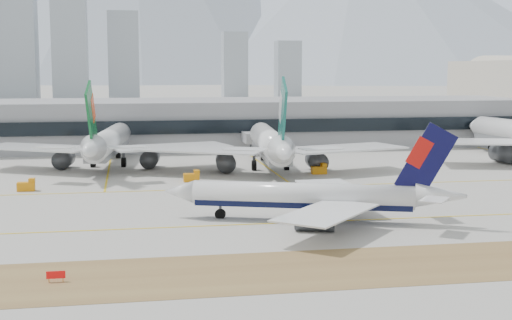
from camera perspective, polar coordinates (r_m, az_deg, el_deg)
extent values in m
plane|color=#AAA69F|center=(121.25, 0.75, -4.60)|extent=(3000.00, 3000.00, 0.00)
cube|color=brown|center=(90.94, 4.63, -8.68)|extent=(360.00, 18.00, 0.06)
cube|color=yellow|center=(116.45, 1.22, -5.09)|extent=(360.00, 0.45, 0.04)
cube|color=yellow|center=(150.29, -1.42, -2.27)|extent=(360.00, 0.45, 0.04)
cylinder|color=white|center=(117.80, 3.72, -2.80)|extent=(35.69, 15.80, 3.98)
cube|color=black|center=(117.99, 3.72, -3.32)|extent=(34.81, 15.00, 1.79)
cone|color=white|center=(121.53, -6.19, -2.52)|extent=(6.57, 5.60, 3.98)
cone|color=white|center=(117.78, 14.58, -2.78)|extent=(8.96, 6.44, 3.98)
cube|color=white|center=(128.43, 6.27, -2.26)|extent=(9.91, 20.04, 0.24)
cube|color=white|center=(122.68, 13.66, -2.21)|extent=(3.67, 5.66, 0.16)
cylinder|color=#3F4247|center=(125.31, 5.24, -3.50)|extent=(6.72, 4.83, 2.99)
cube|color=#3F4247|center=(125.10, 5.24, -2.96)|extent=(2.49, 1.12, 1.39)
cube|color=white|center=(106.74, 5.67, -4.21)|extent=(19.72, 20.69, 0.24)
cube|color=white|center=(112.51, 14.06, -3.08)|extent=(6.20, 6.58, 0.16)
cylinder|color=#3F4247|center=(110.92, 4.72, -4.91)|extent=(6.72, 4.83, 2.99)
cube|color=#3F4247|center=(110.67, 4.72, -4.31)|extent=(2.49, 1.12, 1.39)
cube|color=#09093B|center=(116.74, 13.43, -0.07)|extent=(9.40, 3.59, 12.47)
cube|color=red|center=(116.50, 12.96, 0.59)|extent=(4.34, 1.88, 5.35)
cylinder|color=#3F4247|center=(120.45, -2.88, -4.11)|extent=(0.48, 0.48, 2.39)
cylinder|color=black|center=(120.55, -2.87, -4.34)|extent=(1.92, 1.25, 1.79)
cylinder|color=#3F4247|center=(115.78, 4.09, -4.59)|extent=(0.48, 0.48, 2.39)
cylinder|color=black|center=(115.89, 4.09, -4.83)|extent=(1.92, 1.25, 1.79)
cylinder|color=#3F4247|center=(120.84, 4.31, -4.09)|extent=(0.48, 0.48, 2.39)
cylinder|color=black|center=(120.94, 4.30, -4.32)|extent=(1.92, 1.25, 1.79)
cylinder|color=white|center=(187.25, -11.71, 1.51)|extent=(11.44, 45.82, 6.01)
cube|color=slate|center=(187.42, -11.70, 1.01)|extent=(10.44, 44.81, 2.70)
cone|color=white|center=(213.07, -10.69, 2.23)|extent=(6.80, 7.61, 6.01)
cone|color=white|center=(159.91, -13.16, 0.78)|extent=(7.18, 10.75, 6.01)
cube|color=white|center=(179.03, -6.87, 1.06)|extent=(31.29, 20.27, 0.36)
cube|color=white|center=(160.57, -10.30, 1.04)|extent=(9.10, 5.95, 0.24)
cylinder|color=#3F4247|center=(182.81, -8.49, 0.12)|extent=(5.39, 8.06, 4.51)
cube|color=#3F4247|center=(182.59, -8.50, 0.68)|extent=(0.83, 3.19, 2.10)
cube|color=white|center=(183.95, -17.01, 0.96)|extent=(31.64, 25.52, 0.36)
cube|color=white|center=(163.23, -15.75, 0.98)|extent=(9.49, 7.55, 0.24)
cylinder|color=#3F4247|center=(186.03, -15.14, 0.07)|extent=(5.39, 8.06, 4.51)
cube|color=#3F4247|center=(185.82, -15.16, 0.62)|extent=(0.83, 3.19, 2.10)
cube|color=#0C5927|center=(162.38, -13.04, 3.40)|extent=(2.05, 12.54, 16.12)
cube|color=red|center=(163.52, -12.99, 4.05)|extent=(1.34, 5.70, 6.90)
cylinder|color=#3F4247|center=(204.75, -10.98, 0.67)|extent=(0.72, 0.72, 3.61)
cylinder|color=black|center=(204.84, -10.97, 0.46)|extent=(1.37, 2.81, 2.70)
cylinder|color=#3F4247|center=(187.16, -12.91, 0.00)|extent=(0.72, 0.72, 3.61)
cylinder|color=black|center=(187.25, -12.91, -0.23)|extent=(1.37, 2.81, 2.70)
cylinder|color=#3F4247|center=(186.01, -10.54, 0.02)|extent=(0.72, 0.72, 3.61)
cylinder|color=black|center=(186.10, -10.53, -0.21)|extent=(1.37, 2.81, 2.70)
cylinder|color=white|center=(177.86, 1.11, 1.45)|extent=(10.57, 47.59, 6.24)
cube|color=slate|center=(178.04, 1.11, 0.90)|extent=(9.55, 46.56, 2.81)
cone|color=white|center=(204.81, 0.32, 2.23)|extent=(6.88, 7.76, 6.24)
cone|color=white|center=(149.28, 2.28, 0.62)|extent=(7.19, 11.02, 6.24)
cube|color=white|center=(173.75, 6.89, 0.95)|extent=(32.66, 21.77, 0.37)
cube|color=white|center=(152.38, 5.21, 0.91)|extent=(9.54, 6.40, 0.25)
cylinder|color=#3F4247|center=(176.15, 4.88, -0.06)|extent=(5.39, 8.27, 4.68)
cube|color=#3F4247|center=(175.92, 4.89, 0.54)|extent=(0.77, 3.31, 2.19)
cube|color=white|center=(170.10, -4.30, 0.85)|extent=(32.94, 25.95, 0.37)
cube|color=white|center=(150.38, -0.89, 0.85)|extent=(9.85, 7.67, 0.25)
cylinder|color=#3F4247|center=(173.76, -2.45, -0.14)|extent=(5.39, 8.27, 4.68)
cube|color=#3F4247|center=(173.53, -2.45, 0.47)|extent=(0.77, 3.31, 2.19)
cube|color=#155D52|center=(151.85, 2.13, 3.54)|extent=(1.76, 13.05, 16.75)
cube|color=#AAAFB3|center=(153.04, 2.08, 4.26)|extent=(1.23, 5.93, 7.17)
cylinder|color=#3F4247|center=(196.15, 0.56, 0.53)|extent=(0.75, 0.75, 3.75)
cylinder|color=black|center=(196.24, 0.56, 0.31)|extent=(1.35, 2.90, 2.81)
cylinder|color=#3F4247|center=(176.76, -0.15, -0.21)|extent=(0.75, 0.75, 3.75)
cylinder|color=black|center=(176.87, -0.15, -0.47)|extent=(1.35, 2.90, 2.81)
cylinder|color=#3F4247|center=(177.61, 2.46, -0.19)|extent=(0.75, 0.75, 3.75)
cylinder|color=black|center=(177.72, 2.46, -0.43)|extent=(1.35, 2.90, 2.81)
cone|color=white|center=(234.14, 17.09, 2.63)|extent=(7.32, 8.23, 6.56)
cube|color=white|center=(194.71, 18.49, 1.40)|extent=(34.26, 22.56, 0.39)
cylinder|color=#3F4247|center=(201.14, 19.30, 0.51)|extent=(5.76, 8.74, 4.92)
cube|color=#3F4247|center=(200.93, 19.33, 1.06)|extent=(0.85, 3.48, 2.30)
cylinder|color=#3F4247|center=(226.56, 18.39, 1.10)|extent=(0.79, 0.79, 3.94)
cylinder|color=black|center=(226.64, 18.38, 0.89)|extent=(1.45, 3.06, 2.95)
cube|color=gray|center=(233.23, -4.63, 2.98)|extent=(280.00, 42.00, 15.00)
cube|color=black|center=(211.87, -4.06, 2.67)|extent=(280.00, 1.20, 4.00)
cube|color=beige|center=(284.49, 17.64, 4.77)|extent=(2.00, 57.00, 27.90)
cube|color=red|center=(88.29, -15.72, -8.83)|extent=(2.20, 0.15, 0.90)
cylinder|color=orange|center=(88.56, -16.23, -9.24)|extent=(0.10, 0.10, 0.50)
cylinder|color=orange|center=(88.40, -15.18, -9.23)|extent=(0.10, 0.10, 0.50)
cube|color=orange|center=(154.43, -17.92, -2.04)|extent=(3.50, 2.00, 1.80)
cube|color=orange|center=(154.08, -17.50, -1.59)|extent=(1.20, 1.80, 1.00)
cylinder|color=black|center=(153.90, -18.40, -2.29)|extent=(0.70, 0.30, 0.70)
cylinder|color=black|center=(155.46, -18.31, -2.20)|extent=(0.70, 0.30, 0.70)
cylinder|color=black|center=(153.57, -17.51, -2.28)|extent=(0.70, 0.30, 0.70)
cylinder|color=black|center=(155.14, -17.44, -2.18)|extent=(0.70, 0.30, 0.70)
cube|color=orange|center=(171.23, 5.05, -0.82)|extent=(3.50, 2.00, 1.80)
cube|color=orange|center=(171.39, 5.45, -0.41)|extent=(1.20, 1.80, 1.00)
cylinder|color=black|center=(170.24, 4.73, -1.05)|extent=(0.70, 0.30, 0.70)
cylinder|color=black|center=(171.77, 4.60, -0.97)|extent=(0.70, 0.30, 0.70)
cylinder|color=black|center=(170.87, 5.51, -1.03)|extent=(0.70, 0.30, 0.70)
cylinder|color=black|center=(172.39, 5.37, -0.95)|extent=(0.70, 0.30, 0.70)
cube|color=orange|center=(159.63, -5.19, -1.41)|extent=(3.50, 2.00, 1.80)
cube|color=orange|center=(159.56, -4.77, -0.98)|extent=(1.20, 1.80, 1.00)
cylinder|color=black|center=(158.83, -5.60, -1.66)|extent=(0.70, 0.30, 0.70)
cylinder|color=black|center=(160.40, -5.64, -1.57)|extent=(0.70, 0.30, 0.70)
cylinder|color=black|center=(159.03, -4.74, -1.64)|extent=(0.70, 0.30, 0.70)
cylinder|color=black|center=(160.61, -4.79, -1.55)|extent=(0.70, 0.30, 0.70)
cube|color=#98A2AD|center=(577.58, -18.61, 8.42)|extent=(30.00, 27.00, 80.00)
cube|color=#98A2AD|center=(568.84, -14.70, 10.10)|extent=(26.00, 23.40, 110.00)
cube|color=#98A2AD|center=(581.56, -10.55, 8.18)|extent=(24.00, 21.60, 70.00)
cube|color=#98A2AD|center=(592.98, -1.73, 7.55)|extent=(20.00, 18.00, 55.00)
cube|color=#98A2AD|center=(601.27, 2.55, 7.21)|extent=(20.00, 18.00, 48.00)
cone|color=#9EA8B7|center=(1593.60, 8.40, 12.01)|extent=(1120.00, 1120.00, 350.00)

